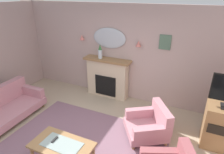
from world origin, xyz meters
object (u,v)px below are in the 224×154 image
at_px(floral_couch, 5,107).
at_px(wall_sconce_left, 82,37).
at_px(wall_sconce_right, 138,44).
at_px(wall_mirror, 109,38).
at_px(coffee_table, 62,147).
at_px(tv_remote, 55,140).
at_px(fireplace, 107,78).
at_px(framed_picture, 165,42).
at_px(mantel_vase_right, 100,52).
at_px(armchair_in_corner, 150,124).

bearing_deg(floral_couch, wall_sconce_left, 67.25).
bearing_deg(wall_sconce_right, wall_mirror, 176.63).
relative_size(wall_mirror, coffee_table, 0.87).
distance_m(tv_remote, floral_couch, 2.03).
bearing_deg(fireplace, wall_sconce_left, 173.84).
bearing_deg(framed_picture, mantel_vase_right, -173.96).
distance_m(fireplace, wall_mirror, 1.15).
bearing_deg(wall_sconce_right, framed_picture, 5.27).
bearing_deg(coffee_table, floral_couch, 166.36).
bearing_deg(tv_remote, wall_sconce_right, 76.29).
bearing_deg(wall_sconce_left, coffee_table, -65.46).
xyz_separation_m(coffee_table, armchair_in_corner, (1.22, 1.38, -0.08)).
bearing_deg(wall_sconce_left, framed_picture, 1.46).
bearing_deg(mantel_vase_right, tv_remote, -81.04).
xyz_separation_m(floral_couch, armchair_in_corner, (3.36, 0.86, -0.01)).
relative_size(wall_mirror, wall_sconce_left, 6.86).
bearing_deg(mantel_vase_right, framed_picture, 6.04).
bearing_deg(wall_sconce_right, wall_sconce_left, 180.00).
bearing_deg(floral_couch, armchair_in_corner, 14.35).
xyz_separation_m(wall_mirror, framed_picture, (1.50, 0.01, 0.04)).
height_order(wall_sconce_right, coffee_table, wall_sconce_right).
height_order(fireplace, wall_mirror, wall_mirror).
relative_size(tv_remote, armchair_in_corner, 0.14).
xyz_separation_m(mantel_vase_right, coffee_table, (0.58, -2.57, -0.96)).
height_order(fireplace, coffee_table, fireplace).
height_order(wall_sconce_left, wall_sconce_right, same).
height_order(framed_picture, coffee_table, framed_picture).
bearing_deg(wall_sconce_right, mantel_vase_right, -173.48).
distance_m(framed_picture, floral_couch, 4.20).
bearing_deg(wall_mirror, tv_remote, -85.77).
height_order(wall_mirror, wall_sconce_right, wall_mirror).
height_order(wall_sconce_left, armchair_in_corner, wall_sconce_left).
height_order(wall_sconce_right, armchair_in_corner, wall_sconce_right).
height_order(mantel_vase_right, floral_couch, mantel_vase_right).
bearing_deg(coffee_table, armchair_in_corner, 48.40).
bearing_deg(framed_picture, wall_mirror, -179.62).
relative_size(mantel_vase_right, floral_couch, 0.23).
distance_m(fireplace, wall_sconce_right, 1.38).
distance_m(framed_picture, coffee_table, 3.27).
xyz_separation_m(wall_sconce_right, framed_picture, (0.65, 0.06, 0.09)).
relative_size(coffee_table, floral_couch, 0.63).
bearing_deg(tv_remote, wall_sconce_left, 111.54).
distance_m(wall_mirror, framed_picture, 1.50).
distance_m(wall_mirror, floral_couch, 3.16).
xyz_separation_m(wall_mirror, armchair_in_corner, (1.60, -1.36, -1.40)).
bearing_deg(framed_picture, floral_couch, -145.63).
bearing_deg(wall_sconce_left, mantel_vase_right, -10.46).
bearing_deg(wall_sconce_left, wall_sconce_right, 0.00).
relative_size(wall_sconce_left, coffee_table, 0.13).
bearing_deg(mantel_vase_right, coffee_table, -77.33).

